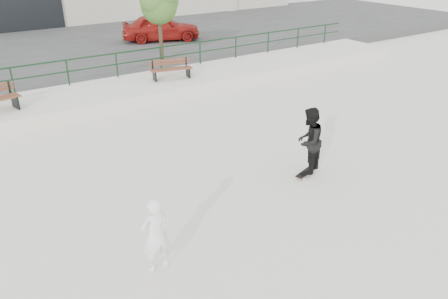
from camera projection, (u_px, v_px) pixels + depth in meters
ground at (258, 219)px, 9.79m from camera, size 120.00×120.00×0.00m
ledge at (107, 96)px, 16.81m from camera, size 30.00×3.00×0.50m
parking_strip at (50, 53)px, 23.18m from camera, size 60.00×14.00×0.50m
railing at (92, 63)px, 17.35m from camera, size 28.00×0.06×1.03m
bench_right at (171, 69)px, 17.85m from camera, size 1.77×0.83×0.79m
tree at (159, 2)px, 19.38m from camera, size 2.02×1.79×3.59m
red_car at (161, 27)px, 24.56m from camera, size 4.64×3.13×1.47m
skateboard at (306, 172)px, 11.60m from camera, size 0.80×0.42×0.09m
standing_skater at (309, 141)px, 11.20m from camera, size 1.07×0.98×1.79m
seated_skater at (156, 235)px, 7.98m from camera, size 0.57×0.39×1.54m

